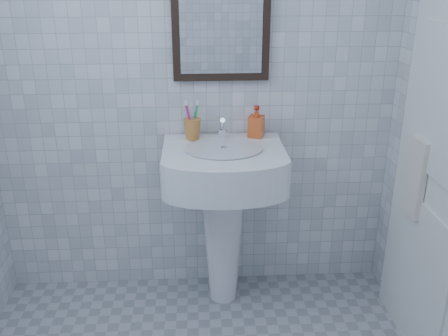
{
  "coord_description": "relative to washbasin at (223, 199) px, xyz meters",
  "views": [
    {
      "loc": [
        0.01,
        -1.43,
        1.78
      ],
      "look_at": [
        0.14,
        0.86,
        0.87
      ],
      "focal_mm": 40.0,
      "sensor_mm": 36.0,
      "label": 1
    }
  ],
  "objects": [
    {
      "name": "towel_ring",
      "position": [
        0.91,
        -0.3,
        0.41
      ],
      "size": [
        0.01,
        0.18,
        0.18
      ],
      "primitive_type": "torus",
      "rotation": [
        0.0,
        1.57,
        0.0
      ],
      "color": "white",
      "rests_on": "wall_right"
    },
    {
      "name": "bathroom_door",
      "position": [
        0.93,
        -0.44,
        0.36
      ],
      "size": [
        0.04,
        0.8,
        2.0
      ],
      "primitive_type": "cube",
      "color": "white",
      "rests_on": "ground"
    },
    {
      "name": "wall_mirror",
      "position": [
        0.0,
        0.19,
        0.91
      ],
      "size": [
        0.5,
        0.04,
        0.62
      ],
      "color": "black",
      "rests_on": "wall_back"
    },
    {
      "name": "hand_towel",
      "position": [
        0.89,
        -0.3,
        0.23
      ],
      "size": [
        0.03,
        0.16,
        0.38
      ],
      "primitive_type": "cube",
      "color": "silver",
      "rests_on": "towel_ring"
    },
    {
      "name": "faucet",
      "position": [
        0.0,
        0.11,
        0.35
      ],
      "size": [
        0.05,
        0.11,
        0.13
      ],
      "color": "white",
      "rests_on": "washbasin"
    },
    {
      "name": "soap_dispenser",
      "position": [
        0.18,
        0.13,
        0.39
      ],
      "size": [
        0.1,
        0.1,
        0.17
      ],
      "primitive_type": "imported",
      "rotation": [
        0.0,
        0.0,
        -0.37
      ],
      "color": "#D24214",
      "rests_on": "washbasin"
    },
    {
      "name": "washbasin",
      "position": [
        0.0,
        0.0,
        0.0
      ],
      "size": [
        0.62,
        0.45,
        0.95
      ],
      "color": "white",
      "rests_on": "ground"
    },
    {
      "name": "wall_back",
      "position": [
        -0.15,
        0.21,
        0.61
      ],
      "size": [
        2.2,
        0.02,
        2.5
      ],
      "primitive_type": "cube",
      "color": "white",
      "rests_on": "ground"
    },
    {
      "name": "toothbrush_cup",
      "position": [
        -0.16,
        0.11,
        0.36
      ],
      "size": [
        0.11,
        0.11,
        0.11
      ],
      "primitive_type": null,
      "rotation": [
        0.0,
        0.0,
        0.15
      ],
      "color": "#C97D33",
      "rests_on": "washbasin"
    }
  ]
}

